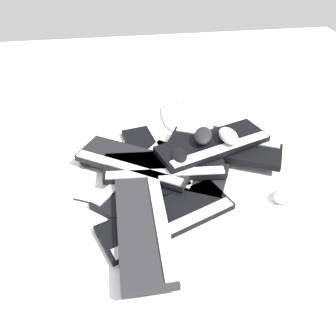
{
  "coord_description": "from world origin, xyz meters",
  "views": [
    {
      "loc": [
        0.06,
        0.94,
        0.8
      ],
      "look_at": [
        -0.07,
        0.03,
        0.04
      ],
      "focal_mm": 35.0,
      "sensor_mm": 36.0,
      "label": 1
    }
  ],
  "objects_px": {
    "mouse_2": "(89,157)",
    "keyboard_3": "(154,158)",
    "keyboard_0": "(145,177)",
    "mouse_4": "(255,132)",
    "keyboard_4": "(224,147)",
    "keyboard_6": "(144,225)",
    "keyboard_5": "(135,162)",
    "keyboard_7": "(213,144)",
    "mouse_3": "(203,135)",
    "mouse_5": "(286,195)",
    "mouse_0": "(179,158)",
    "keyboard_8": "(164,166)",
    "mouse_1": "(228,136)",
    "keyboard_2": "(211,158)",
    "keyboard_1": "(167,218)"
  },
  "relations": [
    {
      "from": "keyboard_7",
      "to": "keyboard_4",
      "type": "bearing_deg",
      "value": -162.98
    },
    {
      "from": "keyboard_5",
      "to": "mouse_1",
      "type": "xyz_separation_m",
      "value": [
        -0.36,
        -0.02,
        0.07
      ]
    },
    {
      "from": "mouse_3",
      "to": "mouse_4",
      "type": "relative_size",
      "value": 1.0
    },
    {
      "from": "keyboard_0",
      "to": "mouse_4",
      "type": "bearing_deg",
      "value": -156.13
    },
    {
      "from": "keyboard_2",
      "to": "mouse_5",
      "type": "height_order",
      "value": "mouse_5"
    },
    {
      "from": "keyboard_0",
      "to": "mouse_2",
      "type": "relative_size",
      "value": 3.94
    },
    {
      "from": "keyboard_2",
      "to": "keyboard_4",
      "type": "distance_m",
      "value": 0.07
    },
    {
      "from": "keyboard_4",
      "to": "keyboard_6",
      "type": "relative_size",
      "value": 1.04
    },
    {
      "from": "keyboard_7",
      "to": "mouse_3",
      "type": "bearing_deg",
      "value": -16.37
    },
    {
      "from": "keyboard_2",
      "to": "mouse_3",
      "type": "distance_m",
      "value": 0.1
    },
    {
      "from": "keyboard_7",
      "to": "mouse_5",
      "type": "bearing_deg",
      "value": 127.84
    },
    {
      "from": "keyboard_2",
      "to": "mouse_4",
      "type": "height_order",
      "value": "mouse_4"
    },
    {
      "from": "mouse_3",
      "to": "mouse_1",
      "type": "bearing_deg",
      "value": 99.8
    },
    {
      "from": "keyboard_2",
      "to": "keyboard_3",
      "type": "relative_size",
      "value": 1.0
    },
    {
      "from": "keyboard_6",
      "to": "mouse_4",
      "type": "height_order",
      "value": "keyboard_6"
    },
    {
      "from": "keyboard_5",
      "to": "keyboard_7",
      "type": "xyz_separation_m",
      "value": [
        -0.3,
        -0.03,
        0.03
      ]
    },
    {
      "from": "mouse_0",
      "to": "mouse_3",
      "type": "relative_size",
      "value": 1.0
    },
    {
      "from": "keyboard_0",
      "to": "mouse_5",
      "type": "bearing_deg",
      "value": 160.25
    },
    {
      "from": "mouse_5",
      "to": "keyboard_3",
      "type": "bearing_deg",
      "value": 122.06
    },
    {
      "from": "mouse_0",
      "to": "keyboard_2",
      "type": "bearing_deg",
      "value": 115.34
    },
    {
      "from": "keyboard_5",
      "to": "keyboard_6",
      "type": "bearing_deg",
      "value": 90.95
    },
    {
      "from": "keyboard_0",
      "to": "keyboard_6",
      "type": "distance_m",
      "value": 0.26
    },
    {
      "from": "keyboard_8",
      "to": "mouse_2",
      "type": "bearing_deg",
      "value": -23.82
    },
    {
      "from": "keyboard_8",
      "to": "mouse_4",
      "type": "xyz_separation_m",
      "value": [
        -0.42,
        -0.21,
        -0.02
      ]
    },
    {
      "from": "keyboard_3",
      "to": "mouse_3",
      "type": "distance_m",
      "value": 0.21
    },
    {
      "from": "keyboard_4",
      "to": "keyboard_8",
      "type": "height_order",
      "value": "same"
    },
    {
      "from": "mouse_4",
      "to": "mouse_3",
      "type": "bearing_deg",
      "value": -179.96
    },
    {
      "from": "mouse_5",
      "to": "mouse_0",
      "type": "bearing_deg",
      "value": 127.47
    },
    {
      "from": "keyboard_5",
      "to": "mouse_2",
      "type": "xyz_separation_m",
      "value": [
        0.18,
        -0.08,
        -0.02
      ]
    },
    {
      "from": "keyboard_4",
      "to": "mouse_1",
      "type": "relative_size",
      "value": 4.2
    },
    {
      "from": "keyboard_2",
      "to": "keyboard_5",
      "type": "bearing_deg",
      "value": 3.21
    },
    {
      "from": "keyboard_3",
      "to": "mouse_2",
      "type": "bearing_deg",
      "value": -7.09
    },
    {
      "from": "keyboard_1",
      "to": "mouse_2",
      "type": "distance_m",
      "value": 0.44
    },
    {
      "from": "keyboard_1",
      "to": "mouse_2",
      "type": "relative_size",
      "value": 4.22
    },
    {
      "from": "keyboard_4",
      "to": "keyboard_6",
      "type": "distance_m",
      "value": 0.5
    },
    {
      "from": "keyboard_6",
      "to": "keyboard_7",
      "type": "height_order",
      "value": "keyboard_7"
    },
    {
      "from": "keyboard_0",
      "to": "mouse_1",
      "type": "xyz_separation_m",
      "value": [
        -0.33,
        -0.08,
        0.1
      ]
    },
    {
      "from": "keyboard_3",
      "to": "keyboard_8",
      "type": "bearing_deg",
      "value": 106.86
    },
    {
      "from": "keyboard_5",
      "to": "keyboard_3",
      "type": "bearing_deg",
      "value": -146.4
    },
    {
      "from": "mouse_0",
      "to": "mouse_3",
      "type": "bearing_deg",
      "value": 130.03
    },
    {
      "from": "keyboard_7",
      "to": "mouse_2",
      "type": "xyz_separation_m",
      "value": [
        0.48,
        -0.06,
        -0.05
      ]
    },
    {
      "from": "keyboard_1",
      "to": "keyboard_4",
      "type": "height_order",
      "value": "keyboard_4"
    },
    {
      "from": "keyboard_5",
      "to": "keyboard_6",
      "type": "xyz_separation_m",
      "value": [
        -0.01,
        0.31,
        0.0
      ]
    },
    {
      "from": "keyboard_6",
      "to": "mouse_5",
      "type": "height_order",
      "value": "keyboard_6"
    },
    {
      "from": "mouse_1",
      "to": "mouse_5",
      "type": "distance_m",
      "value": 0.3
    },
    {
      "from": "mouse_2",
      "to": "keyboard_3",
      "type": "bearing_deg",
      "value": -85.16
    },
    {
      "from": "keyboard_3",
      "to": "keyboard_5",
      "type": "height_order",
      "value": "keyboard_5"
    },
    {
      "from": "keyboard_5",
      "to": "keyboard_8",
      "type": "height_order",
      "value": "same"
    },
    {
      "from": "keyboard_7",
      "to": "mouse_0",
      "type": "xyz_separation_m",
      "value": [
        0.14,
        0.07,
        0.01
      ]
    },
    {
      "from": "keyboard_5",
      "to": "mouse_4",
      "type": "distance_m",
      "value": 0.56
    }
  ]
}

